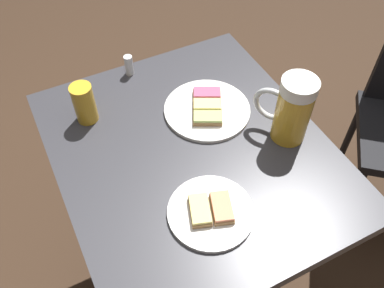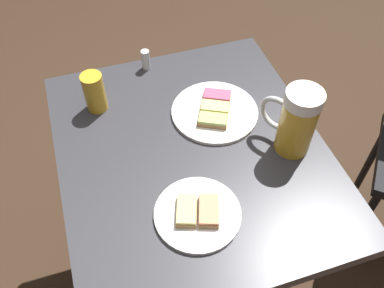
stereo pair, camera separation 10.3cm
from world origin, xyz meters
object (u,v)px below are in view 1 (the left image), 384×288
(beer_mug, at_px, (292,109))
(plate_near, at_px, (207,109))
(plate_far, at_px, (211,211))
(beer_glass_small, at_px, (84,103))
(salt_shaker, at_px, (129,65))

(beer_mug, bearing_deg, plate_near, -139.64)
(plate_near, bearing_deg, plate_far, -26.66)
(beer_glass_small, distance_m, salt_shaker, 0.21)
(beer_mug, xyz_separation_m, beer_glass_small, (-0.29, -0.44, -0.04))
(beer_mug, bearing_deg, plate_far, -67.13)
(beer_mug, bearing_deg, salt_shaker, -146.29)
(plate_near, distance_m, beer_mug, 0.23)
(salt_shaker, bearing_deg, plate_near, 28.42)
(plate_near, bearing_deg, beer_mug, 40.36)
(plate_near, height_order, beer_mug, beer_mug)
(plate_near, height_order, plate_far, same)
(beer_mug, relative_size, beer_glass_small, 1.64)
(plate_far, height_order, beer_mug, beer_mug)
(plate_far, relative_size, beer_glass_small, 1.74)
(beer_glass_small, xyz_separation_m, salt_shaker, (-0.12, 0.17, -0.03))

